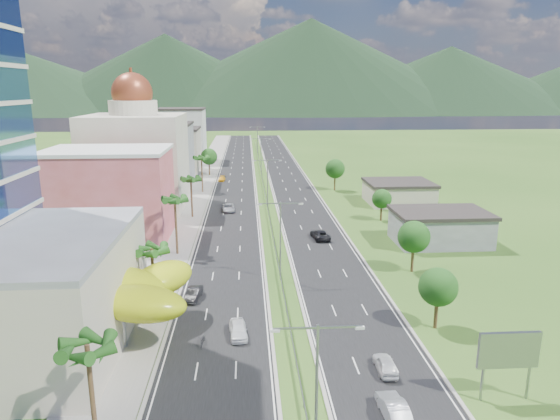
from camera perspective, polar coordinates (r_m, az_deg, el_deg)
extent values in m
plane|color=#2D5119|center=(59.75, 0.71, -11.59)|extent=(500.00, 500.00, 0.00)
cube|color=black|center=(146.08, -5.05, 3.70)|extent=(11.00, 260.00, 0.04)
cube|color=black|center=(146.52, 0.84, 3.78)|extent=(11.00, 260.00, 0.04)
cube|color=gray|center=(146.58, -8.77, 3.64)|extent=(7.00, 260.00, 0.12)
cube|color=gray|center=(128.32, -1.85, 2.60)|extent=(0.08, 216.00, 0.28)
cube|color=gray|center=(229.22, -2.78, 7.51)|extent=(0.10, 0.12, 0.70)
cylinder|color=gray|center=(35.42, 4.18, -20.92)|extent=(0.20, 0.20, 11.00)
cube|color=gray|center=(32.53, 1.76, -13.37)|extent=(2.88, 0.12, 0.12)
cube|color=gray|center=(32.91, 6.89, -13.13)|extent=(2.88, 0.12, 0.12)
cube|color=silver|center=(32.48, -0.55, -13.61)|extent=(0.60, 0.25, 0.18)
cube|color=silver|center=(33.20, 9.12, -13.15)|extent=(0.60, 0.25, 0.18)
cylinder|color=gray|center=(67.03, 0.04, -3.65)|extent=(0.20, 0.20, 11.00)
cube|color=gray|center=(65.55, -1.21, 0.74)|extent=(2.88, 0.12, 0.12)
cube|color=gray|center=(65.74, 1.30, 0.78)|extent=(2.88, 0.12, 0.12)
cube|color=silver|center=(65.53, -2.33, 0.64)|extent=(0.60, 0.25, 0.18)
cube|color=silver|center=(65.89, 2.40, 0.71)|extent=(0.60, 0.25, 0.18)
cylinder|color=gray|center=(105.81, -1.44, 2.87)|extent=(0.20, 0.20, 11.00)
cube|color=gray|center=(104.87, -2.24, 5.70)|extent=(2.88, 0.12, 0.12)
cube|color=gray|center=(104.99, -0.66, 5.72)|extent=(2.88, 0.12, 0.12)
cube|color=silver|center=(104.86, -2.94, 5.64)|extent=(0.60, 0.25, 0.18)
cube|color=silver|center=(105.09, 0.04, 5.67)|extent=(0.60, 0.25, 0.18)
cylinder|color=gray|center=(150.20, -2.18, 6.14)|extent=(0.20, 0.20, 11.00)
cube|color=gray|center=(149.54, -2.76, 8.14)|extent=(2.88, 0.12, 0.12)
cube|color=gray|center=(149.63, -1.64, 8.16)|extent=(2.88, 0.12, 0.12)
cube|color=silver|center=(149.53, -3.25, 8.10)|extent=(0.60, 0.25, 0.18)
cube|color=silver|center=(149.69, -1.15, 8.12)|extent=(0.60, 0.25, 0.18)
cylinder|color=gray|center=(194.87, -2.59, 7.91)|extent=(0.20, 0.20, 11.00)
cube|color=gray|center=(194.36, -3.03, 9.46)|extent=(2.88, 0.12, 0.12)
cube|color=gray|center=(194.43, -2.17, 9.47)|extent=(2.88, 0.12, 0.12)
cube|color=silver|center=(194.36, -3.42, 9.43)|extent=(0.60, 0.25, 0.18)
cube|color=silver|center=(194.48, -1.79, 9.45)|extent=(0.60, 0.25, 0.18)
cylinder|color=gray|center=(60.23, -22.94, -10.46)|extent=(0.50, 0.50, 4.00)
cylinder|color=gray|center=(53.93, -17.45, -12.87)|extent=(0.50, 0.50, 4.00)
cylinder|color=gray|center=(52.48, -22.60, -14.11)|extent=(0.50, 0.50, 4.00)
cylinder|color=gray|center=(57.92, -14.35, -10.73)|extent=(0.50, 0.50, 4.00)
cube|color=#C35150|center=(90.81, -18.88, 1.56)|extent=(20.00, 15.00, 15.00)
cube|color=#BFB89E|center=(112.41, -16.04, 5.31)|extent=(20.00, 20.00, 20.00)
cylinder|color=#BFB89E|center=(111.39, -16.44, 11.17)|extent=(10.00, 10.00, 3.00)
sphere|color=brown|center=(111.32, -16.54, 12.71)|extent=(8.40, 8.40, 8.40)
cube|color=slate|center=(136.82, -13.43, 6.07)|extent=(16.00, 15.00, 16.00)
cube|color=#BBB39A|center=(158.57, -12.13, 6.62)|extent=(16.00, 15.00, 13.00)
cube|color=silver|center=(180.97, -11.15, 8.32)|extent=(16.00, 15.00, 18.00)
cylinder|color=gray|center=(47.27, 22.07, -17.88)|extent=(0.24, 0.24, 3.20)
cylinder|color=gray|center=(49.04, 26.48, -17.14)|extent=(0.24, 0.24, 3.20)
cube|color=#D85919|center=(46.69, 24.69, -14.35)|extent=(5.20, 0.35, 3.20)
cube|color=slate|center=(88.26, 17.81, -2.04)|extent=(15.00, 10.00, 5.00)
cube|color=#BBB39A|center=(116.46, 13.39, 1.86)|extent=(14.00, 12.00, 4.40)
cylinder|color=#47301C|center=(39.91, -20.65, -19.60)|extent=(0.36, 0.36, 8.50)
cylinder|color=#47301C|center=(60.96, -14.26, -7.67)|extent=(0.36, 0.36, 7.50)
cylinder|color=#47301C|center=(79.46, -11.79, -1.89)|extent=(0.36, 0.36, 9.00)
cylinder|color=#47301C|center=(101.74, -10.06, 1.35)|extent=(0.36, 0.36, 8.00)
cylinder|color=#47301C|center=(126.08, -8.90, 3.98)|extent=(0.36, 0.36, 8.80)
cylinder|color=#47301C|center=(150.99, -8.08, 4.88)|extent=(0.40, 0.40, 4.90)
sphere|color=#215119|center=(150.53, -8.12, 6.07)|extent=(4.90, 4.90, 4.90)
cylinder|color=#47301C|center=(57.87, 17.43, -10.86)|extent=(0.40, 0.40, 4.20)
sphere|color=#215119|center=(56.83, 17.63, -8.38)|extent=(4.20, 4.20, 4.20)
cylinder|color=#47301C|center=(73.62, 14.92, -5.16)|extent=(0.40, 0.40, 4.55)
sphere|color=#215119|center=(72.74, 15.06, -2.98)|extent=(4.55, 4.55, 4.55)
cylinder|color=#47301C|center=(100.26, 11.49, -0.12)|extent=(0.40, 0.40, 3.85)
sphere|color=#215119|center=(99.70, 11.56, 1.26)|extent=(3.85, 3.85, 3.85)
cylinder|color=#47301C|center=(127.90, 6.28, 3.32)|extent=(0.40, 0.40, 4.90)
sphere|color=#215119|center=(127.37, 6.32, 4.71)|extent=(4.90, 4.90, 4.90)
imported|color=white|center=(54.33, -4.79, -13.44)|extent=(2.19, 4.60, 1.52)
imported|color=black|center=(63.72, -9.84, -9.40)|extent=(2.14, 4.38, 1.38)
imported|color=#A7A9AF|center=(106.40, -5.90, 0.26)|extent=(2.78, 5.44, 1.47)
imported|color=gold|center=(141.20, -6.67, 3.56)|extent=(2.03, 4.32, 1.22)
imported|color=silver|center=(49.28, 11.95, -16.86)|extent=(1.73, 4.19, 1.42)
imported|color=#AFB0B7|center=(43.55, 12.90, -21.29)|extent=(1.89, 5.01, 1.63)
imported|color=black|center=(86.92, 4.60, -2.81)|extent=(3.22, 5.80, 1.53)
imported|color=black|center=(53.15, -8.82, -14.34)|extent=(0.79, 2.13, 1.34)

